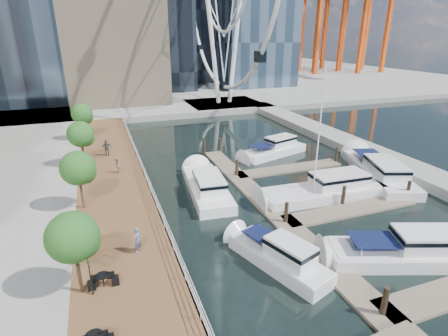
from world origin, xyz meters
TOP-DOWN VIEW (x-y plane):
  - ground at (0.00, 0.00)m, footprint 520.00×520.00m
  - boardwalk at (-9.00, 15.00)m, footprint 6.00×60.00m
  - seawall at (-6.00, 15.00)m, footprint 0.25×60.00m
  - land_far at (0.00, 102.00)m, footprint 200.00×114.00m
  - breakwater at (20.00, 20.00)m, footprint 4.00×60.00m
  - pier at (14.00, 52.00)m, footprint 14.00×12.00m
  - railing at (-6.10, 15.00)m, footprint 0.10×60.00m
  - floating_docks at (7.97, 9.98)m, footprint 16.00×34.00m
  - port_cranes at (67.67, 95.67)m, footprint 40.00×52.00m
  - street_trees at (-11.40, 14.00)m, footprint 2.60×42.60m
  - yacht_foreground at (7.98, 1.24)m, footprint 11.27×6.46m
  - pedestrian_near at (-8.14, 6.57)m, footprint 0.73×0.74m
  - pedestrian_mid at (-8.40, 20.58)m, footprint 0.66×0.81m
  - pedestrian_far at (-9.05, 26.43)m, footprint 1.05×0.44m
  - moored_yachts at (8.39, 10.92)m, footprint 23.43×35.77m

SIDE VIEW (x-z plane):
  - ground at x=0.00m, z-range 0.00..0.00m
  - yacht_foreground at x=7.98m, z-range -1.07..1.07m
  - moored_yachts at x=8.39m, z-range -5.75..5.75m
  - floating_docks at x=7.97m, z-range -0.81..1.79m
  - boardwalk at x=-9.00m, z-range 0.00..1.00m
  - seawall at x=-6.00m, z-range 0.00..1.00m
  - land_far at x=0.00m, z-range 0.00..1.00m
  - breakwater at x=20.00m, z-range 0.00..1.00m
  - pier at x=14.00m, z-range 0.00..1.00m
  - railing at x=-6.10m, z-range 1.00..2.05m
  - pedestrian_mid at x=-8.40m, z-range 1.00..2.54m
  - pedestrian_near at x=-8.14m, z-range 1.00..2.73m
  - pedestrian_far at x=-9.05m, z-range 1.00..2.79m
  - street_trees at x=-11.40m, z-range 1.99..6.59m
  - port_cranes at x=67.67m, z-range 1.00..39.00m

